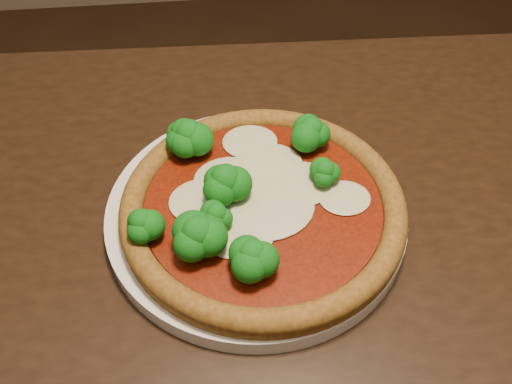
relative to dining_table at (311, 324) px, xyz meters
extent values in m
cube|color=black|center=(0.00, 0.00, 0.07)|extent=(1.36, 0.82, 0.04)
cylinder|color=silver|center=(-0.05, 0.07, 0.10)|extent=(0.30, 0.30, 0.02)
cylinder|color=brown|center=(-0.04, 0.06, 0.12)|extent=(0.27, 0.27, 0.01)
torus|color=brown|center=(-0.04, 0.06, 0.13)|extent=(0.28, 0.28, 0.02)
cylinder|color=#6E1605|center=(-0.04, 0.06, 0.13)|extent=(0.23, 0.23, 0.00)
ellipsoid|color=beige|center=(-0.07, 0.03, 0.13)|extent=(0.07, 0.06, 0.01)
ellipsoid|color=beige|center=(0.03, 0.06, 0.13)|extent=(0.05, 0.05, 0.00)
ellipsoid|color=beige|center=(-0.07, 0.10, 0.13)|extent=(0.07, 0.06, 0.01)
ellipsoid|color=beige|center=(-0.04, 0.06, 0.13)|extent=(0.10, 0.09, 0.01)
ellipsoid|color=beige|center=(-0.03, 0.11, 0.13)|extent=(0.07, 0.07, 0.01)
ellipsoid|color=beige|center=(0.00, 0.08, 0.13)|extent=(0.07, 0.06, 0.01)
ellipsoid|color=beige|center=(-0.05, 0.15, 0.13)|extent=(0.06, 0.05, 0.00)
ellipsoid|color=beige|center=(-0.10, 0.07, 0.13)|extent=(0.07, 0.06, 0.01)
ellipsoid|color=#158419|center=(-0.11, 0.01, 0.15)|extent=(0.05, 0.05, 0.04)
ellipsoid|color=#158419|center=(-0.09, 0.04, 0.15)|extent=(0.03, 0.03, 0.03)
ellipsoid|color=#158419|center=(-0.08, 0.07, 0.15)|extent=(0.05, 0.05, 0.04)
ellipsoid|color=#158419|center=(-0.06, -0.01, 0.15)|extent=(0.04, 0.04, 0.04)
ellipsoid|color=#158419|center=(-0.11, 0.14, 0.15)|extent=(0.05, 0.05, 0.04)
ellipsoid|color=#158419|center=(0.02, 0.08, 0.15)|extent=(0.03, 0.03, 0.03)
ellipsoid|color=#158419|center=(-0.16, 0.03, 0.15)|extent=(0.04, 0.04, 0.03)
ellipsoid|color=#158419|center=(-0.12, 0.15, 0.15)|extent=(0.05, 0.05, 0.04)
ellipsoid|color=#158419|center=(0.01, 0.14, 0.15)|extent=(0.04, 0.04, 0.04)
camera|label=1|loc=(-0.09, -0.29, 0.54)|focal=40.00mm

